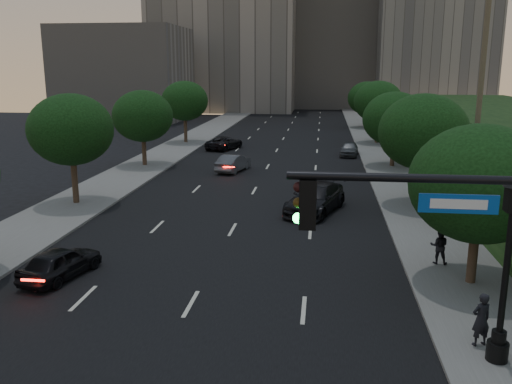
# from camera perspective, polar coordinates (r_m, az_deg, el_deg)

# --- Properties ---
(road_surface) EXTENTS (16.00, 140.00, 0.02)m
(road_surface) POSITION_cam_1_polar(r_m,az_deg,el_deg) (43.42, 0.97, 2.20)
(road_surface) COLOR black
(road_surface) RESTS_ON ground
(sidewalk_right) EXTENTS (4.50, 140.00, 0.15)m
(sidewalk_right) POSITION_cam_1_polar(r_m,az_deg,el_deg) (43.56, 14.51, 1.90)
(sidewalk_right) COLOR slate
(sidewalk_right) RESTS_ON ground
(sidewalk_left) EXTENTS (4.50, 140.00, 0.15)m
(sidewalk_left) POSITION_cam_1_polar(r_m,az_deg,el_deg) (45.62, -11.95, 2.53)
(sidewalk_left) COLOR slate
(sidewalk_left) RESTS_ON ground
(parapet_wall) EXTENTS (0.35, 90.00, 0.70)m
(parapet_wall) POSITION_cam_1_polar(r_m,az_deg,el_deg) (41.57, 19.67, 7.00)
(parapet_wall) COLOR slate
(parapet_wall) RESTS_ON embankment
(office_block_left) EXTENTS (26.00, 20.00, 32.00)m
(office_block_left) POSITION_cam_1_polar(r_m,az_deg,el_deg) (106.30, -3.16, 17.32)
(office_block_left) COLOR gray
(office_block_left) RESTS_ON ground
(office_block_mid) EXTENTS (22.00, 18.00, 26.00)m
(office_block_mid) POSITION_cam_1_polar(r_m,az_deg,el_deg) (114.50, 8.06, 15.41)
(office_block_mid) COLOR gray
(office_block_mid) RESTS_ON ground
(office_block_right) EXTENTS (20.00, 22.00, 36.00)m
(office_block_right) POSITION_cam_1_polar(r_m,az_deg,el_deg) (110.57, 18.02, 17.61)
(office_block_right) COLOR gray
(office_block_right) RESTS_ON ground
(office_block_filler) EXTENTS (18.00, 16.00, 14.00)m
(office_block_filler) POSITION_cam_1_polar(r_m,az_deg,el_deg) (87.86, -13.59, 11.98)
(office_block_filler) COLOR gray
(office_block_filler) RESTS_ON ground
(tree_right_a) EXTENTS (5.20, 5.20, 6.24)m
(tree_right_a) POSITION_cam_1_polar(r_m,az_deg,el_deg) (21.63, 22.48, 0.82)
(tree_right_a) COLOR #38281C
(tree_right_a) RESTS_ON ground
(tree_right_b) EXTENTS (5.20, 5.20, 6.74)m
(tree_right_b) POSITION_cam_1_polar(r_m,az_deg,el_deg) (33.13, 17.19, 6.07)
(tree_right_b) COLOR #38281C
(tree_right_b) RESTS_ON ground
(tree_right_c) EXTENTS (5.20, 5.20, 6.24)m
(tree_right_c) POSITION_cam_1_polar(r_m,az_deg,el_deg) (45.96, 14.39, 7.46)
(tree_right_c) COLOR #38281C
(tree_right_c) RESTS_ON ground
(tree_right_d) EXTENTS (5.20, 5.20, 6.74)m
(tree_right_d) POSITION_cam_1_polar(r_m,az_deg,el_deg) (59.80, 12.76, 9.25)
(tree_right_d) COLOR #38281C
(tree_right_d) RESTS_ON ground
(tree_right_e) EXTENTS (5.20, 5.20, 6.24)m
(tree_right_e) POSITION_cam_1_polar(r_m,az_deg,el_deg) (74.74, 11.64, 9.65)
(tree_right_e) COLOR #38281C
(tree_right_e) RESTS_ON ground
(tree_left_b) EXTENTS (5.00, 5.00, 6.71)m
(tree_left_b) POSITION_cam_1_polar(r_m,az_deg,el_deg) (34.00, -18.91, 6.22)
(tree_left_b) COLOR #38281C
(tree_left_b) RESTS_ON ground
(tree_left_c) EXTENTS (5.00, 5.00, 6.34)m
(tree_left_c) POSITION_cam_1_polar(r_m,az_deg,el_deg) (46.02, -11.86, 7.82)
(tree_left_c) COLOR #38281C
(tree_left_c) RESTS_ON ground
(tree_left_d) EXTENTS (5.00, 5.00, 6.71)m
(tree_left_d) POSITION_cam_1_polar(r_m,az_deg,el_deg) (59.38, -7.51, 9.49)
(tree_left_d) COLOR #38281C
(tree_left_d) RESTS_ON ground
(street_lamp) EXTENTS (0.64, 0.64, 5.62)m
(street_lamp) POSITION_cam_1_polar(r_m,az_deg,el_deg) (16.42, 24.77, -8.19)
(street_lamp) COLOR black
(street_lamp) RESTS_ON ground
(sedan_near_left) EXTENTS (2.36, 4.03, 1.29)m
(sedan_near_left) POSITION_cam_1_polar(r_m,az_deg,el_deg) (23.04, -19.89, -7.00)
(sedan_near_left) COLOR black
(sedan_near_left) RESTS_ON ground
(sedan_mid_left) EXTENTS (2.41, 4.43, 1.38)m
(sedan_mid_left) POSITION_cam_1_polar(r_m,az_deg,el_deg) (43.29, -2.40, 3.07)
(sedan_mid_left) COLOR #4C4E53
(sedan_mid_left) RESTS_ON ground
(sedan_far_left) EXTENTS (3.64, 5.19, 1.32)m
(sedan_far_left) POSITION_cam_1_polar(r_m,az_deg,el_deg) (54.95, -3.33, 5.18)
(sedan_far_left) COLOR black
(sedan_far_left) RESTS_ON ground
(sedan_near_right) EXTENTS (3.98, 6.07, 1.63)m
(sedan_near_right) POSITION_cam_1_polar(r_m,az_deg,el_deg) (31.37, 6.28, -0.66)
(sedan_near_right) COLOR black
(sedan_near_right) RESTS_ON ground
(sedan_far_right) EXTENTS (1.97, 4.04, 1.33)m
(sedan_far_right) POSITION_cam_1_polar(r_m,az_deg,el_deg) (51.56, 9.77, 4.49)
(sedan_far_right) COLOR #4D5054
(sedan_far_right) RESTS_ON ground
(pedestrian_a) EXTENTS (0.70, 0.59, 1.65)m
(pedestrian_a) POSITION_cam_1_polar(r_m,az_deg,el_deg) (17.69, 22.61, -12.28)
(pedestrian_a) COLOR black
(pedestrian_a) RESTS_ON sidewalk_right
(pedestrian_b) EXTENTS (0.84, 0.71, 1.54)m
(pedestrian_b) POSITION_cam_1_polar(r_m,az_deg,el_deg) (24.01, 18.73, -5.39)
(pedestrian_b) COLOR black
(pedestrian_b) RESTS_ON sidewalk_right
(pedestrian_c) EXTENTS (1.12, 0.53, 1.85)m
(pedestrian_c) POSITION_cam_1_polar(r_m,az_deg,el_deg) (29.73, 19.11, -1.58)
(pedestrian_c) COLOR black
(pedestrian_c) RESTS_ON sidewalk_right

